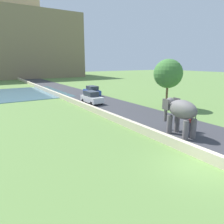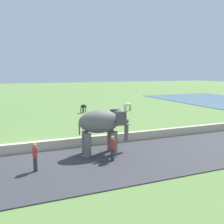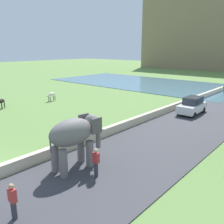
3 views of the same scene
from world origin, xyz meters
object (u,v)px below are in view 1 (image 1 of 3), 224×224
at_px(car_white, 92,98).
at_px(car_blue, 92,91).
at_px(person_beside_elephant, 191,122).
at_px(elephant, 180,111).

bearing_deg(car_white, car_blue, 62.68).
bearing_deg(person_beside_elephant, car_white, 95.73).
height_order(person_beside_elephant, car_white, car_white).
distance_m(elephant, car_white, 15.74).
height_order(elephant, car_white, elephant).
distance_m(car_blue, car_white, 6.86).
relative_size(elephant, person_beside_elephant, 2.16).
xyz_separation_m(car_blue, car_white, (-3.15, -6.10, 0.00)).
height_order(elephant, person_beside_elephant, elephant).
bearing_deg(elephant, car_white, 90.07).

